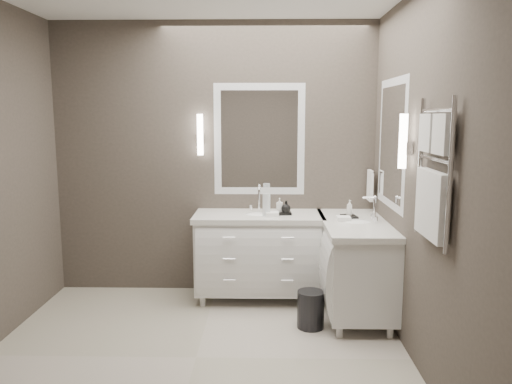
{
  "coord_description": "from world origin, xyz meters",
  "views": [
    {
      "loc": [
        0.52,
        -3.48,
        1.79
      ],
      "look_at": [
        0.43,
        0.7,
        1.14
      ],
      "focal_mm": 35.0,
      "sensor_mm": 36.0,
      "label": 1
    }
  ],
  "objects_px": {
    "vanity_right": "(355,261)",
    "waste_bin": "(311,309)",
    "vanity_back": "(259,251)",
    "towel_ladder": "(433,180)"
  },
  "relations": [
    {
      "from": "vanity_right",
      "to": "waste_bin",
      "type": "relative_size",
      "value": 3.89
    },
    {
      "from": "vanity_back",
      "to": "vanity_right",
      "type": "bearing_deg",
      "value": -20.38
    },
    {
      "from": "vanity_back",
      "to": "towel_ladder",
      "type": "distance_m",
      "value": 2.16
    },
    {
      "from": "vanity_right",
      "to": "waste_bin",
      "type": "distance_m",
      "value": 0.64
    },
    {
      "from": "towel_ladder",
      "to": "waste_bin",
      "type": "xyz_separation_m",
      "value": [
        -0.65,
        0.95,
        -1.23
      ]
    },
    {
      "from": "vanity_back",
      "to": "towel_ladder",
      "type": "xyz_separation_m",
      "value": [
        1.1,
        -1.63,
        0.91
      ]
    },
    {
      "from": "vanity_right",
      "to": "towel_ladder",
      "type": "distance_m",
      "value": 1.6
    },
    {
      "from": "vanity_back",
      "to": "towel_ladder",
      "type": "height_order",
      "value": "towel_ladder"
    },
    {
      "from": "vanity_right",
      "to": "waste_bin",
      "type": "xyz_separation_m",
      "value": [
        -0.43,
        -0.35,
        -0.33
      ]
    },
    {
      "from": "vanity_right",
      "to": "waste_bin",
      "type": "bearing_deg",
      "value": -140.89
    }
  ]
}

